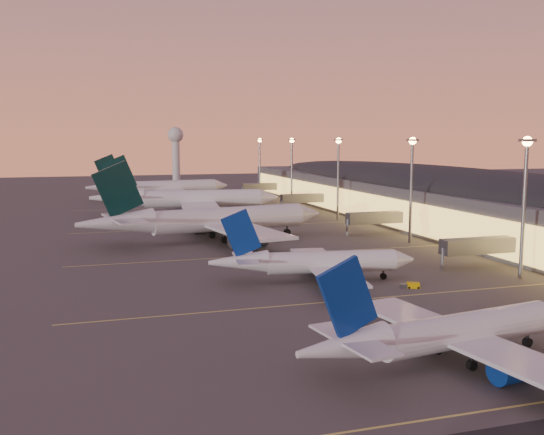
{
  "coord_description": "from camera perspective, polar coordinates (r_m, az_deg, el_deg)",
  "views": [
    {
      "loc": [
        -39.61,
        -90.84,
        25.35
      ],
      "look_at": [
        2.0,
        45.0,
        7.0
      ],
      "focal_mm": 40.0,
      "sensor_mm": 36.0,
      "label": 1
    }
  ],
  "objects": [
    {
      "name": "ground",
      "position": [
        102.29,
        6.37,
        -7.03
      ],
      "size": [
        700.0,
        700.0,
        0.0
      ],
      "primitive_type": "plane",
      "color": "#403E3B"
    },
    {
      "name": "airliner_narrow_south",
      "position": [
        72.45,
        16.0,
        -10.47
      ],
      "size": [
        38.02,
        34.29,
        13.59
      ],
      "rotation": [
        0.0,
        0.0,
        0.15
      ],
      "color": "silver",
      "rests_on": "ground"
    },
    {
      "name": "airliner_narrow_north",
      "position": [
        108.73,
        3.97,
        -4.27
      ],
      "size": [
        37.59,
        33.88,
        13.43
      ],
      "rotation": [
        0.0,
        0.0,
        -0.14
      ],
      "color": "silver",
      "rests_on": "ground"
    },
    {
      "name": "airliner_wide_near",
      "position": [
        151.72,
        -5.96,
        -0.28
      ],
      "size": [
        64.0,
        59.05,
        20.53
      ],
      "rotation": [
        0.0,
        0.0,
        0.17
      ],
      "color": "silver",
      "rests_on": "ground"
    },
    {
      "name": "airliner_wide_mid",
      "position": [
        207.55,
        -8.03,
        1.73
      ],
      "size": [
        63.69,
        58.46,
        20.38
      ],
      "rotation": [
        0.0,
        0.0,
        -0.12
      ],
      "color": "silver",
      "rests_on": "ground"
    },
    {
      "name": "airliner_wide_far",
      "position": [
        262.28,
        -10.51,
        2.79
      ],
      "size": [
        60.93,
        55.89,
        19.49
      ],
      "rotation": [
        0.0,
        0.0,
        0.12
      ],
      "color": "silver",
      "rests_on": "ground"
    },
    {
      "name": "terminal_building",
      "position": [
        192.97,
        14.77,
        2.19
      ],
      "size": [
        56.35,
        255.0,
        17.46
      ],
      "color": "#4D4E53",
      "rests_on": "ground"
    },
    {
      "name": "light_masts",
      "position": [
        173.39,
        8.87,
        4.7
      ],
      "size": [
        2.2,
        217.2,
        25.9
      ],
      "color": "slate",
      "rests_on": "ground"
    },
    {
      "name": "radar_tower",
      "position": [
        354.35,
        -9.04,
        6.71
      ],
      "size": [
        9.0,
        9.0,
        32.5
      ],
      "color": "silver",
      "rests_on": "ground"
    },
    {
      "name": "lane_markings",
      "position": [
        139.03,
        -0.18,
        -3.14
      ],
      "size": [
        90.0,
        180.36,
        0.0
      ],
      "color": "#D8C659",
      "rests_on": "ground"
    },
    {
      "name": "baggage_tug_c",
      "position": [
        107.35,
        12.94,
        -6.25
      ],
      "size": [
        3.44,
        2.37,
        0.96
      ],
      "rotation": [
        0.0,
        0.0,
        -0.38
      ],
      "color": "#DAA902",
      "rests_on": "ground"
    }
  ]
}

